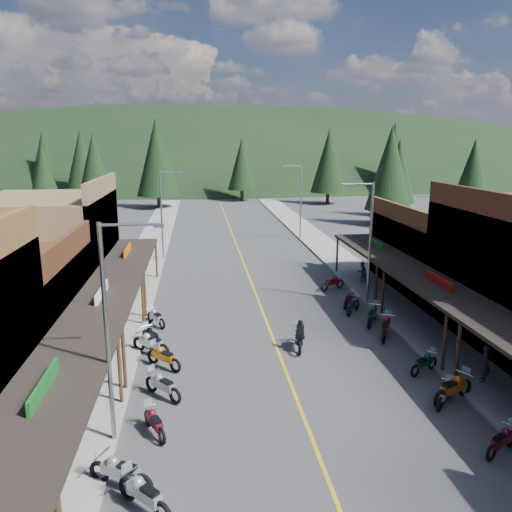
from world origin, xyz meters
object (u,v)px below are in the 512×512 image
object	(u,v)px
shop_west_3	(49,249)
pine_5	(394,154)
bike_west_4	(120,470)
pine_11	(390,168)
bike_west_6	(163,384)
pine_4	(329,161)
bike_east_11	(349,299)
bike_east_7	(424,362)
bike_west_9	(152,336)
shop_east_3	(442,253)
bike_east_9	(372,314)
pine_6	(474,163)
pine_9	(398,171)
pine_8	(44,180)
pine_7	(45,158)
bike_west_8	(151,342)
pine_10	(95,168)
bike_east_5	(445,393)
bike_west_5	(154,421)
bike_west_3	(144,493)
bike_east_10	(353,304)
pedestrian_east_b	(362,272)
pine_1	(82,159)
bike_east_6	(453,387)
rider_on_bike	(299,337)
pine_3	(242,164)
bike_west_10	(156,316)
streetlight_0	(111,325)
bike_east_12	(332,282)
bike_east_4	(502,440)
pine_2	(157,157)
streetlight_1	(163,211)
bike_west_7	(164,356)
bike_east_8	(386,326)
pedestrian_east_a	(485,363)

from	to	relation	value
shop_west_3	pine_5	xyz separation A→B (m)	(47.78, 60.70, 4.47)
bike_west_4	pine_11	bearing A→B (deg)	-1.33
shop_west_3	bike_west_6	xyz separation A→B (m)	(8.22, -14.30, -2.90)
pine_4	bike_east_11	size ratio (longest dim) A/B	6.67
bike_east_7	bike_west_9	bearing A→B (deg)	-140.25
shop_east_3	bike_east_9	bearing A→B (deg)	-137.32
pine_6	pine_11	xyz separation A→B (m)	(-26.00, -26.00, 0.70)
pine_6	pine_9	bearing A→B (deg)	-139.18
pine_8	bike_west_4	size ratio (longest dim) A/B	4.41
pine_7	bike_west_8	world-z (taller)	pine_7
pine_10	bike_east_5	xyz separation A→B (m)	(23.92, -54.90, -6.26)
bike_east_5	pine_6	bearing A→B (deg)	101.50
pine_10	pine_11	bearing A→B (deg)	-17.53
bike_west_5	bike_west_8	world-z (taller)	bike_west_8
bike_west_3	pine_4	bearing A→B (deg)	26.34
bike_east_10	pedestrian_east_b	xyz separation A→B (m)	(2.65, 6.38, 0.35)
bike_west_5	pine_1	bearing A→B (deg)	78.25
bike_east_6	rider_on_bike	distance (m)	7.98
pine_3	bike_west_10	world-z (taller)	pine_3
streetlight_0	bike_east_10	world-z (taller)	streetlight_0
shop_east_3	pine_5	size ratio (longest dim) A/B	0.78
bike_east_12	pine_5	bearing A→B (deg)	128.60
bike_west_8	rider_on_bike	world-z (taller)	rider_on_bike
bike_east_4	rider_on_bike	xyz separation A→B (m)	(-5.16, 9.54, 0.14)
bike_west_4	pine_7	bearing A→B (deg)	45.10
pine_1	bike_west_6	distance (m)	75.59
bike_west_9	bike_east_11	xyz separation A→B (m)	(12.21, 5.00, -0.05)
pine_9	bike_west_4	xyz separation A→B (m)	(-30.50, -53.55, -5.73)
pedestrian_east_b	bike_east_12	bearing A→B (deg)	1.43
bike_west_6	pine_2	bearing A→B (deg)	51.15
streetlight_1	pine_10	xyz separation A→B (m)	(-11.05, 28.00, 2.32)
pine_10	bike_west_6	world-z (taller)	pine_10
bike_east_4	pine_3	bearing A→B (deg)	151.37
bike_east_4	bike_west_3	bearing A→B (deg)	-113.69
pine_1	bike_west_6	world-z (taller)	pine_1
rider_on_bike	bike_west_7	bearing A→B (deg)	-159.29
pine_5	pine_11	bearing A→B (deg)	-112.38
pine_6	bike_east_9	distance (m)	72.08
shop_east_3	bike_east_8	distance (m)	12.00
shop_east_3	pine_8	xyz separation A→B (m)	(-35.75, 28.70, 3.44)
shop_east_3	pedestrian_east_a	bearing A→B (deg)	-109.69
streetlight_1	bike_east_4	world-z (taller)	streetlight_1
pine_4	bike_east_10	xyz separation A→B (m)	(-12.42, -53.74, -6.66)
bike_east_10	pine_5	bearing A→B (deg)	104.10
pine_4	pine_11	distance (m)	22.09
pine_7	bike_east_9	bearing A→B (deg)	-62.03
pine_8	bike_west_5	xyz separation A→B (m)	(16.31, -45.71, -5.42)
bike_east_10	bike_east_11	distance (m)	1.28
pine_7	bike_east_12	xyz separation A→B (m)	(37.62, -64.71, -6.65)
pine_4	bike_west_9	world-z (taller)	pine_4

